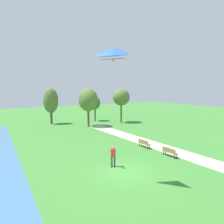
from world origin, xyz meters
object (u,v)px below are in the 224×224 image
Objects in this scene: tree_treeline_center at (121,97)px; tree_lakeside_far at (95,103)px; tree_behind_path at (88,100)px; park_bench_far_walkway at (144,143)px; person_kite_flyer at (113,155)px; flying_kite at (115,55)px; park_bench_near_walkway at (170,152)px; tree_treeline_left at (51,101)px.

tree_treeline_center reaches higher than tree_lakeside_far.
tree_behind_path is at bearing -177.51° from tree_treeline_center.
person_kite_flyer is at bearing -154.87° from park_bench_far_walkway.
park_bench_near_walkway is (7.27, 1.53, -8.11)m from flying_kite.
tree_lakeside_far is 0.76× the size of tree_treeline_left.
flying_kite is at bearing -168.11° from park_bench_near_walkway.
park_bench_near_walkway is (5.89, -0.81, -0.54)m from person_kite_flyer.
park_bench_far_walkway is 19.37m from tree_lakeside_far.
flying_kite is at bearing -125.68° from tree_treeline_center.
tree_lakeside_far is 0.76× the size of tree_behind_path.
person_kite_flyer is 23.51m from tree_lakeside_far.
person_kite_flyer is 0.27× the size of tree_treeline_left.
tree_behind_path is at bearing 91.01° from park_bench_near_walkway.
park_bench_far_walkway is 14.75m from tree_behind_path.
flying_kite is 24.30m from tree_treeline_center.
tree_lakeside_far is at bearing 79.57° from park_bench_far_walkway.
flying_kite reaches higher than tree_lakeside_far.
park_bench_far_walkway is 0.30× the size of tree_lakeside_far.
tree_lakeside_far is (3.46, 18.79, 3.15)m from park_bench_far_walkway.
person_kite_flyer is 0.36× the size of tree_lakeside_far.
flying_kite is 1.13× the size of tree_treeline_center.
park_bench_near_walkway is 3.50m from park_bench_far_walkway.
park_bench_far_walkway is at bearing 92.57° from park_bench_near_walkway.
flying_kite is 4.83× the size of park_bench_near_walkway.
person_kite_flyer is at bearing -91.99° from tree_treeline_left.
flying_kite reaches higher than person_kite_flyer.
person_kite_flyer is 1.20× the size of park_bench_far_walkway.
tree_treeline_center reaches higher than park_bench_near_walkway.
flying_kite is 1.10× the size of tree_treeline_left.
tree_treeline_left is 7.56m from tree_behind_path.
park_bench_near_walkway is at bearing -7.78° from person_kite_flyer.
tree_treeline_center is 13.08m from tree_treeline_left.
tree_treeline_left is 1.01× the size of tree_behind_path.
tree_behind_path reaches higher than park_bench_near_walkway.
park_bench_near_walkway and park_bench_far_walkway have the same top height.
tree_behind_path is (4.79, -5.83, 0.30)m from tree_treeline_left.
tree_behind_path reaches higher than tree_lakeside_far.
tree_treeline_center is (6.89, 14.48, 4.36)m from park_bench_far_walkway.
tree_treeline_center is at bearing 53.66° from person_kite_flyer.
tree_treeline_left is (-11.84, 5.53, -0.56)m from tree_treeline_center.
park_bench_far_walkway is at bearing -115.46° from tree_treeline_center.
tree_lakeside_far is at bearing 128.53° from tree_treeline_center.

